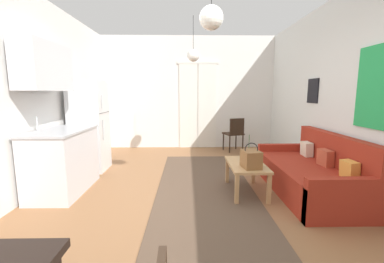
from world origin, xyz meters
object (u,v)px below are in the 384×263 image
object	(u,v)px
couch	(313,175)
handbag	(251,159)
accent_chair	(234,132)
coffee_table	(246,168)
bamboo_vase	(249,154)
refrigerator	(89,126)
pendant_lamp_near	(211,18)
pendant_lamp_far	(193,55)

from	to	relation	value
couch	handbag	bearing A→B (deg)	-169.11
handbag	accent_chair	world-z (taller)	accent_chair
coffee_table	bamboo_vase	xyz separation A→B (m)	(0.07, 0.18, 0.15)
coffee_table	handbag	world-z (taller)	handbag
bamboo_vase	refrigerator	distance (m)	2.92
handbag	accent_chair	distance (m)	2.83
couch	coffee_table	size ratio (longest dim) A/B	2.22
bamboo_vase	handbag	xyz separation A→B (m)	(-0.06, -0.39, 0.03)
handbag	accent_chair	bearing A→B (deg)	83.91
accent_chair	pendant_lamp_near	world-z (taller)	pendant_lamp_near
coffee_table	refrigerator	distance (m)	2.94
bamboo_vase	pendant_lamp_far	xyz separation A→B (m)	(-0.80, 1.29, 1.62)
pendant_lamp_near	pendant_lamp_far	size ratio (longest dim) A/B	0.80
couch	accent_chair	world-z (taller)	couch
bamboo_vase	couch	bearing A→B (deg)	-12.59
coffee_table	refrigerator	bearing A→B (deg)	156.45
couch	pendant_lamp_near	size ratio (longest dim) A/B	2.85
couch	bamboo_vase	world-z (taller)	couch
bamboo_vase	pendant_lamp_near	distance (m)	1.97
handbag	pendant_lamp_far	distance (m)	2.43
couch	handbag	size ratio (longest dim) A/B	5.60
bamboo_vase	accent_chair	distance (m)	2.44
coffee_table	pendant_lamp_near	size ratio (longest dim) A/B	1.29
couch	refrigerator	size ratio (longest dim) A/B	1.16
coffee_table	pendant_lamp_far	world-z (taller)	pendant_lamp_far
refrigerator	accent_chair	bearing A→B (deg)	25.94
pendant_lamp_far	couch	bearing A→B (deg)	-41.20
bamboo_vase	refrigerator	world-z (taller)	refrigerator
pendant_lamp_far	bamboo_vase	bearing A→B (deg)	-58.10
bamboo_vase	pendant_lamp_near	world-z (taller)	pendant_lamp_near
bamboo_vase	pendant_lamp_far	distance (m)	2.22
accent_chair	pendant_lamp_far	size ratio (longest dim) A/B	0.99
accent_chair	pendant_lamp_far	world-z (taller)	pendant_lamp_far
bamboo_vase	refrigerator	bearing A→B (deg)	160.22
pendant_lamp_far	handbag	bearing A→B (deg)	-66.17
couch	pendant_lamp_far	xyz separation A→B (m)	(-1.71, 1.49, 1.88)
coffee_table	bamboo_vase	distance (m)	0.24
handbag	accent_chair	xyz separation A→B (m)	(0.30, 2.81, -0.08)
handbag	bamboo_vase	bearing A→B (deg)	80.82
accent_chair	couch	bearing A→B (deg)	85.92
accent_chair	bamboo_vase	bearing A→B (deg)	66.15
handbag	refrigerator	bearing A→B (deg)	152.85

